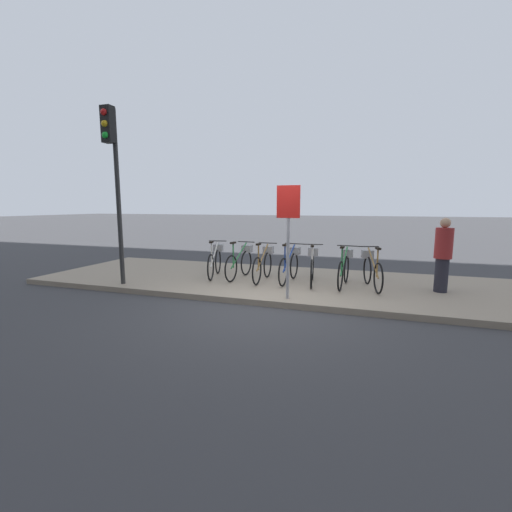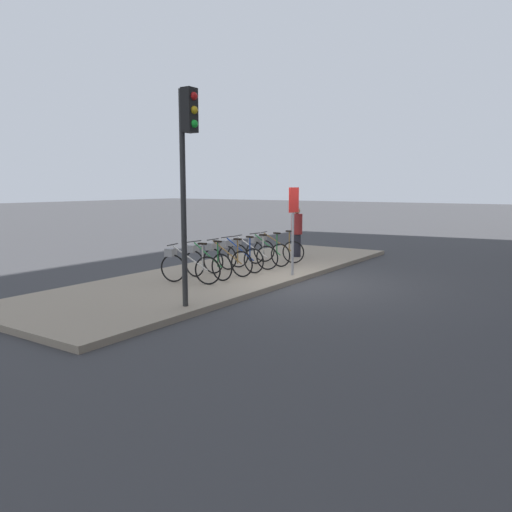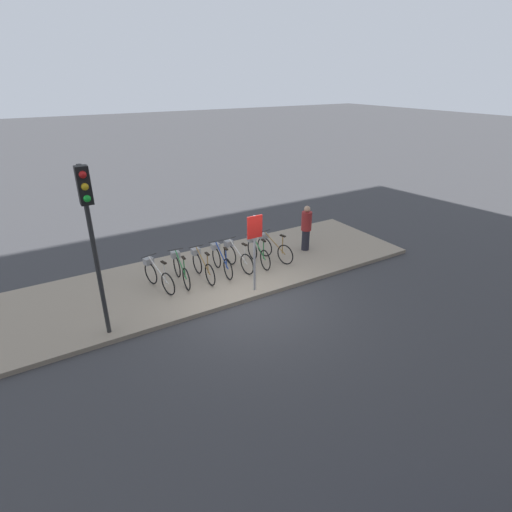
{
  "view_description": "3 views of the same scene",
  "coord_description": "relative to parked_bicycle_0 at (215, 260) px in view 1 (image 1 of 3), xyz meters",
  "views": [
    {
      "loc": [
        1.77,
        -5.98,
        1.9
      ],
      "look_at": [
        -0.65,
        1.31,
        0.76
      ],
      "focal_mm": 24.0,
      "sensor_mm": 36.0,
      "label": 1
    },
    {
      "loc": [
        -10.25,
        -5.67,
        2.3
      ],
      "look_at": [
        -1.21,
        0.36,
        0.77
      ],
      "focal_mm": 35.0,
      "sensor_mm": 36.0,
      "label": 2
    },
    {
      "loc": [
        -4.62,
        -7.93,
        5.5
      ],
      "look_at": [
        0.4,
        0.34,
        1.1
      ],
      "focal_mm": 28.0,
      "sensor_mm": 36.0,
      "label": 3
    }
  ],
  "objects": [
    {
      "name": "parked_bicycle_0",
      "position": [
        0.0,
        0.0,
        0.0
      ],
      "size": [
        0.51,
        1.48,
        0.93
      ],
      "color": "black",
      "rests_on": "sidewalk"
    },
    {
      "name": "parked_bicycle_5",
      "position": [
        3.18,
        -0.06,
        0.0
      ],
      "size": [
        0.46,
        1.51,
        0.93
      ],
      "color": "black",
      "rests_on": "sidewalk"
    },
    {
      "name": "parked_bicycle_6",
      "position": [
        3.75,
        -0.06,
        0.0
      ],
      "size": [
        0.54,
        1.48,
        0.93
      ],
      "color": "black",
      "rests_on": "sidewalk"
    },
    {
      "name": "sign_post",
      "position": [
        2.22,
        -1.5,
        1.04
      ],
      "size": [
        0.44,
        0.07,
        2.15
      ],
      "color": "#99999E",
      "rests_on": "sidewalk"
    },
    {
      "name": "parked_bicycle_1",
      "position": [
        0.68,
        0.02,
        0.0
      ],
      "size": [
        0.46,
        1.51,
        0.93
      ],
      "color": "black",
      "rests_on": "sidewalk"
    },
    {
      "name": "traffic_light",
      "position": [
        -1.66,
        -1.55,
        2.33
      ],
      "size": [
        0.24,
        0.4,
        3.84
      ],
      "color": "#2D2D2D",
      "rests_on": "sidewalk"
    },
    {
      "name": "pedestrian",
      "position": [
        5.12,
        0.01,
        0.38
      ],
      "size": [
        0.34,
        0.34,
        1.53
      ],
      "color": "#23232D",
      "rests_on": "sidewalk"
    },
    {
      "name": "parked_bicycle_2",
      "position": [
        1.3,
        -0.07,
        0.0
      ],
      "size": [
        0.46,
        1.51,
        0.93
      ],
      "color": "black",
      "rests_on": "sidewalk"
    },
    {
      "name": "sidewalk",
      "position": [
        1.89,
        0.07,
        -0.48
      ],
      "size": [
        12.25,
        3.73,
        0.12
      ],
      "color": "gray",
      "rests_on": "ground_plane"
    },
    {
      "name": "parked_bicycle_4",
      "position": [
        2.46,
        -0.03,
        0.0
      ],
      "size": [
        0.46,
        1.51,
        0.93
      ],
      "color": "black",
      "rests_on": "sidewalk"
    },
    {
      "name": "parked_bicycle_3",
      "position": [
        1.94,
        -0.02,
        0.0
      ],
      "size": [
        0.46,
        1.51,
        0.93
      ],
      "color": "black",
      "rests_on": "sidewalk"
    },
    {
      "name": "ground_plane",
      "position": [
        1.89,
        -1.79,
        -0.54
      ],
      "size": [
        120.0,
        120.0,
        0.0
      ],
      "primitive_type": "plane",
      "color": "#38383A"
    }
  ]
}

